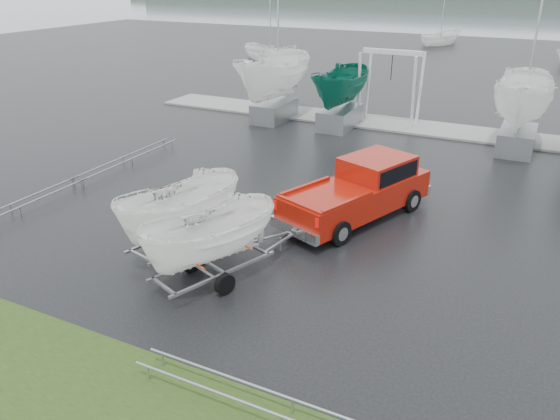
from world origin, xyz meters
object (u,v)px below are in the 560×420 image
(trailer_hitched, at_px, (209,193))
(boat_hoist, at_px, (391,77))
(trailer_parked, at_px, (178,166))
(pickup_truck, at_px, (363,188))

(trailer_hitched, bearing_deg, boat_hoist, 111.82)
(trailer_parked, distance_m, boat_hoist, 17.59)
(pickup_truck, distance_m, trailer_hitched, 6.76)
(trailer_hitched, bearing_deg, pickup_truck, 90.00)
(boat_hoist, bearing_deg, trailer_parked, -94.83)
(trailer_parked, bearing_deg, pickup_truck, 63.99)
(pickup_truck, xyz_separation_m, trailer_hitched, (-2.34, -6.13, 1.62))
(trailer_hitched, xyz_separation_m, trailer_parked, (-1.80, 1.11, 0.13))
(pickup_truck, xyz_separation_m, boat_hoist, (-2.65, 12.51, 1.61))
(boat_hoist, bearing_deg, pickup_truck, -78.02)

